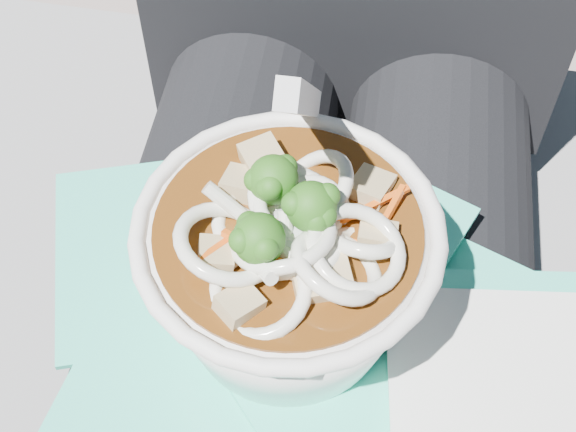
# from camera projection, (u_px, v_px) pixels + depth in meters

# --- Properties ---
(stone_ledge) EXTENTS (1.02, 0.54, 0.42)m
(stone_ledge) POSITION_uv_depth(u_px,v_px,m) (322.00, 343.00, 0.87)
(stone_ledge) COLOR slate
(stone_ledge) RESTS_ON ground
(lap) EXTENTS (0.31, 0.48, 0.15)m
(lap) POSITION_uv_depth(u_px,v_px,m) (309.00, 348.00, 0.56)
(lap) COLOR black
(lap) RESTS_ON stone_ledge
(person_body) EXTENTS (0.34, 0.94, 0.97)m
(person_body) POSITION_uv_depth(u_px,v_px,m) (327.00, 214.00, 0.58)
(person_body) COLOR black
(person_body) RESTS_ON ground
(plastic_bag) EXTENTS (0.37, 0.36, 0.02)m
(plastic_bag) POSITION_uv_depth(u_px,v_px,m) (338.00, 357.00, 0.46)
(plastic_bag) COLOR #31CFAD
(plastic_bag) RESTS_ON lap
(udon_bowl) EXTENTS (0.17, 0.17, 0.20)m
(udon_bowl) POSITION_uv_depth(u_px,v_px,m) (288.00, 263.00, 0.42)
(udon_bowl) COLOR white
(udon_bowl) RESTS_ON plastic_bag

